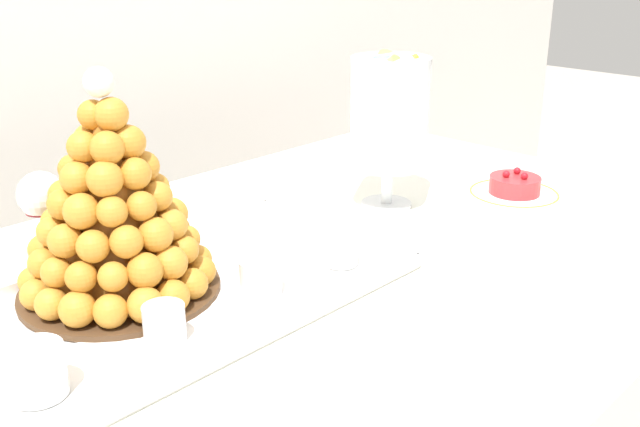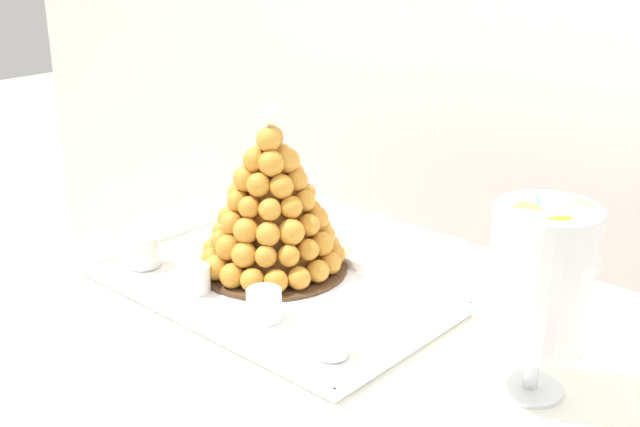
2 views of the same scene
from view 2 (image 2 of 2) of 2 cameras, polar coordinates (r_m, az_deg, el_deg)
name	(u,v)px [view 2 (image 2 of 2)]	position (r m, az deg, el deg)	size (l,w,h in m)	color
buffet_table	(364,414)	(1.28, 3.21, -14.13)	(1.43, 0.97, 0.73)	brown
serving_tray	(264,290)	(1.40, -4.03, -5.51)	(0.64, 0.35, 0.02)	white
croquembouche	(272,208)	(1.43, -3.47, 0.39)	(0.27, 0.27, 0.31)	#4C331E
dessert_cup_left	(143,252)	(1.51, -12.55, -2.70)	(0.06, 0.06, 0.06)	silver
dessert_cup_mid_left	(196,280)	(1.40, -8.90, -4.71)	(0.05, 0.05, 0.05)	silver
dessert_cup_centre	(264,306)	(1.29, -4.02, -6.63)	(0.06, 0.06, 0.05)	silver
dessert_cup_mid_right	(331,342)	(1.19, 0.82, -9.21)	(0.05, 0.05, 0.05)	silver
macaron_goblet	(541,278)	(1.09, 15.59, -4.46)	(0.14, 0.14, 0.29)	white
wine_glass	(302,190)	(1.54, -1.33, 1.71)	(0.07, 0.07, 0.16)	silver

